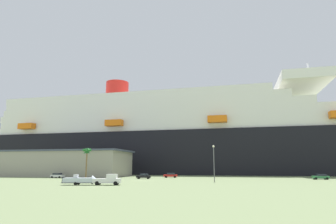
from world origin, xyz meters
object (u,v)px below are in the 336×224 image
parked_car_black_coupe (144,176)px  street_lamp (214,158)px  parked_car_red_hatchback (171,175)px  palm_tree (87,153)px  pickup_truck (108,180)px  small_boat_on_trailer (82,180)px  cruise_ship (172,140)px  parked_car_silver_sedan (58,175)px  parked_car_green_wagon (321,177)px

parked_car_black_coupe → street_lamp: bearing=-28.9°
parked_car_red_hatchback → palm_tree: bearing=-154.4°
pickup_truck → small_boat_on_trailer: 5.40m
cruise_ship → palm_tree: (-17.96, -55.18, -8.63)m
pickup_truck → small_boat_on_trailer: size_ratio=0.70×
small_boat_on_trailer → parked_car_red_hatchback: bearing=73.5°
cruise_ship → palm_tree: bearing=-108.0°
parked_car_silver_sedan → parked_car_green_wagon: size_ratio=1.05×
small_boat_on_trailer → street_lamp: (26.66, 18.46, 4.86)m
parked_car_silver_sedan → parked_car_green_wagon: same height
parked_car_black_coupe → cruise_ship: bearing=90.0°
parked_car_black_coupe → small_boat_on_trailer: bearing=-99.7°
street_lamp → pickup_truck: bearing=-140.5°
pickup_truck → parked_car_green_wagon: pickup_truck is taller
palm_tree → parked_car_black_coupe: size_ratio=2.05×
cruise_ship → pickup_truck: bearing=-89.9°
palm_tree → parked_car_black_coupe: 19.35m
street_lamp → parked_car_green_wagon: bearing=27.9°
pickup_truck → parked_car_green_wagon: bearing=33.1°
small_boat_on_trailer → pickup_truck: bearing=9.4°
parked_car_red_hatchback → pickup_truck: bearing=-99.5°
palm_tree → pickup_truck: bearing=-56.7°
street_lamp → parked_car_black_coupe: size_ratio=1.99×
parked_car_red_hatchback → parked_car_green_wagon: (44.81, -5.80, -0.00)m
cruise_ship → parked_car_silver_sedan: bearing=-119.2°
small_boat_on_trailer → parked_car_green_wagon: small_boat_on_trailer is taller
small_boat_on_trailer → parked_car_silver_sedan: bearing=127.4°
small_boat_on_trailer → parked_car_black_coupe: small_boat_on_trailer is taller
palm_tree → parked_car_green_wagon: 70.07m
parked_car_green_wagon → parked_car_black_coupe: 51.69m
street_lamp → parked_car_silver_sedan: (-50.59, 12.88, -4.99)m
parked_car_silver_sedan → small_boat_on_trailer: bearing=-52.6°
small_boat_on_trailer → parked_car_black_coupe: bearing=80.3°
palm_tree → parked_car_red_hatchback: 28.22m
palm_tree → parked_car_red_hatchback: size_ratio=2.03×
parked_car_red_hatchback → cruise_ship: bearing=98.8°
pickup_truck → palm_tree: size_ratio=0.62×
pickup_truck → small_boat_on_trailer: bearing=-170.6°
palm_tree → parked_car_green_wagon: bearing=5.0°
parked_car_silver_sedan → palm_tree: bearing=-14.8°
palm_tree → parked_car_green_wagon: size_ratio=2.08×
cruise_ship → parked_car_red_hatchback: bearing=-81.2°
small_boat_on_trailer → street_lamp: 32.79m
palm_tree → parked_car_silver_sedan: (-11.19, 2.95, -7.00)m
pickup_truck → parked_car_green_wagon: size_ratio=1.30×
small_boat_on_trailer → parked_car_green_wagon: size_ratio=1.86×
small_boat_on_trailer → parked_car_green_wagon: 66.34m
pickup_truck → palm_tree: 33.61m
cruise_ship → pickup_truck: (0.11, -82.70, -15.42)m
cruise_ship → parked_car_black_coupe: (-0.03, -53.23, -15.63)m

